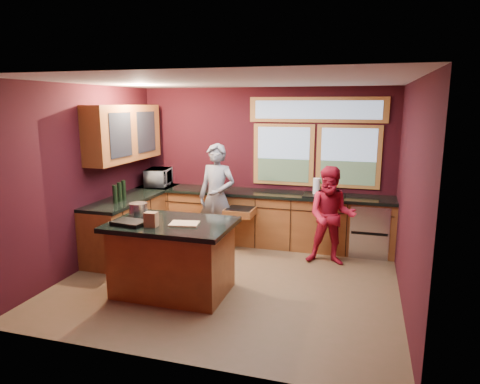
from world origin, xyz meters
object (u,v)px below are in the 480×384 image
at_px(cutting_board, 184,224).
at_px(stock_pot, 138,210).
at_px(person_grey, 217,197).
at_px(person_red, 331,216).
at_px(island, 173,257).

height_order(cutting_board, stock_pot, stock_pot).
bearing_deg(person_grey, person_red, 3.18).
xyz_separation_m(person_grey, cutting_board, (0.22, -1.84, 0.06)).
relative_size(island, person_red, 1.03).
relative_size(island, person_grey, 0.87).
relative_size(person_red, stock_pot, 6.30).
bearing_deg(island, person_grey, 90.58).
relative_size(person_grey, stock_pot, 7.43).
height_order(island, cutting_board, cutting_board).
distance_m(person_grey, cutting_board, 1.85).
xyz_separation_m(person_red, stock_pot, (-2.42, -1.45, 0.28)).
relative_size(island, cutting_board, 4.43).
distance_m(person_red, cutting_board, 2.36).
height_order(island, person_red, person_red).
bearing_deg(person_red, stock_pot, -151.10).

